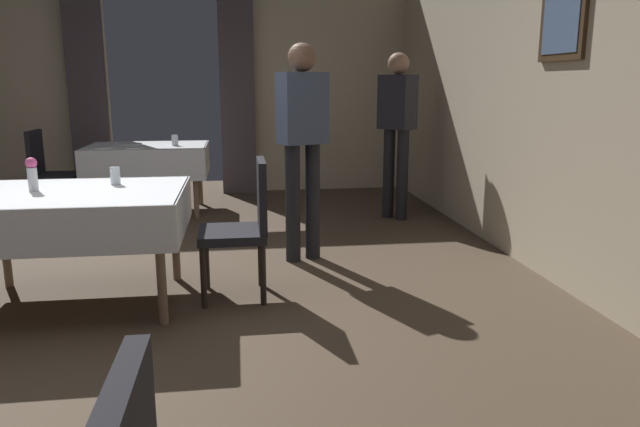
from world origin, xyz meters
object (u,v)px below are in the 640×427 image
(dining_table_far, at_px, (148,155))
(plate_far_a, at_px, (134,148))
(flower_vase_mid, at_px, (32,173))
(glass_far_b, at_px, (175,140))
(chair_far_left, at_px, (48,169))
(person_diner_standing_aside, at_px, (302,134))
(plate_far_c, at_px, (103,148))
(plate_far_d, at_px, (131,144))
(glass_mid_b, at_px, (115,176))
(chair_mid_right, at_px, (245,222))
(dining_table_mid, at_px, (71,205))
(person_waiter_by_doorway, at_px, (397,122))

(dining_table_far, relative_size, plate_far_a, 6.75)
(dining_table_far, height_order, flower_vase_mid, flower_vase_mid)
(plate_far_a, xyz_separation_m, glass_far_b, (0.40, 0.25, 0.05))
(chair_far_left, xyz_separation_m, flower_vase_mid, (0.73, -2.73, 0.35))
(flower_vase_mid, bearing_deg, glass_far_b, 77.45)
(chair_far_left, xyz_separation_m, person_diner_standing_aside, (2.52, -1.97, 0.51))
(dining_table_far, height_order, plate_far_c, plate_far_c)
(glass_far_b, bearing_deg, plate_far_d, 162.00)
(flower_vase_mid, bearing_deg, plate_far_d, 87.65)
(glass_mid_b, bearing_deg, plate_far_a, 96.40)
(chair_far_left, distance_m, plate_far_d, 0.90)
(chair_mid_right, bearing_deg, person_diner_standing_aside, 58.99)
(dining_table_far, bearing_deg, glass_far_b, -14.48)
(chair_mid_right, xyz_separation_m, chair_far_left, (-2.05, 2.76, 0.00))
(chair_far_left, xyz_separation_m, glass_mid_b, (1.20, -2.54, 0.29))
(flower_vase_mid, distance_m, person_diner_standing_aside, 1.95)
(flower_vase_mid, bearing_deg, person_diner_standing_aside, 22.87)
(chair_mid_right, bearing_deg, plate_far_a, 113.78)
(dining_table_far, height_order, chair_mid_right, chair_mid_right)
(dining_table_mid, distance_m, person_waiter_by_doorway, 3.48)
(flower_vase_mid, distance_m, glass_far_b, 2.80)
(flower_vase_mid, bearing_deg, dining_table_mid, -9.30)
(person_diner_standing_aside, bearing_deg, person_waiter_by_doorway, 50.32)
(chair_mid_right, xyz_separation_m, person_diner_standing_aside, (0.48, 0.79, 0.51))
(person_diner_standing_aside, bearing_deg, glass_far_b, 121.00)
(glass_far_b, distance_m, plate_far_c, 0.74)
(chair_mid_right, bearing_deg, plate_far_d, 112.28)
(glass_mid_b, xyz_separation_m, glass_far_b, (0.14, 2.54, -0.00))
(chair_mid_right, height_order, flower_vase_mid, flower_vase_mid)
(glass_mid_b, height_order, glass_far_b, glass_mid_b)
(plate_far_a, distance_m, person_diner_standing_aside, 2.36)
(flower_vase_mid, height_order, glass_far_b, flower_vase_mid)
(person_waiter_by_doorway, bearing_deg, plate_far_d, 164.79)
(person_waiter_by_doorway, height_order, person_diner_standing_aside, same)
(plate_far_a, bearing_deg, flower_vase_mid, -94.78)
(dining_table_far, relative_size, person_diner_standing_aside, 0.75)
(flower_vase_mid, height_order, plate_far_d, flower_vase_mid)
(dining_table_far, distance_m, person_waiter_by_doorway, 2.74)
(plate_far_d, xyz_separation_m, person_waiter_by_doorway, (2.81, -0.76, 0.27))
(chair_far_left, bearing_deg, plate_far_d, 10.70)
(plate_far_d, bearing_deg, glass_mid_b, -82.70)
(dining_table_far, height_order, glass_far_b, glass_far_b)
(glass_mid_b, relative_size, plate_far_a, 0.62)
(dining_table_mid, bearing_deg, glass_mid_b, 43.51)
(glass_mid_b, height_order, person_waiter_by_doorway, person_waiter_by_doorway)
(dining_table_mid, xyz_separation_m, glass_far_b, (0.38, 2.77, 0.15))
(dining_table_mid, height_order, plate_far_d, plate_far_d)
(dining_table_mid, bearing_deg, flower_vase_mid, 170.70)
(glass_mid_b, bearing_deg, dining_table_far, 93.60)
(dining_table_mid, xyz_separation_m, plate_far_d, (-0.11, 2.92, 0.10))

